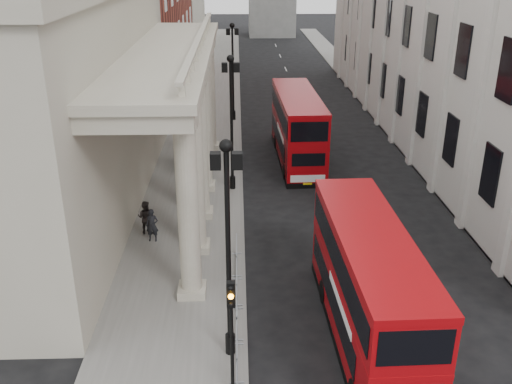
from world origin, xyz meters
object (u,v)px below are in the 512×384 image
lamp_post_south (228,238)px  pedestrian_a (152,225)px  bus_far (297,126)px  lamp_post_north (233,65)px  traffic_light (231,317)px  pedestrian_c (184,154)px  pedestrian_b (146,217)px  lamp_post_mid (231,114)px  bus_near (368,284)px

lamp_post_south → pedestrian_a: lamp_post_south is taller
bus_far → lamp_post_north: bearing=112.2°
bus_far → traffic_light: bearing=-102.4°
lamp_post_north → pedestrian_c: (-3.37, -12.16, -3.83)m
lamp_post_north → pedestrian_b: bearing=-101.6°
lamp_post_north → bus_far: bearing=-66.2°
lamp_post_mid → pedestrian_a: bearing=-120.4°
traffic_light → lamp_post_mid: bearing=90.3°
pedestrian_c → lamp_post_mid: bearing=-50.4°
pedestrian_b → traffic_light: bearing=122.8°
bus_near → bus_far: bearing=90.3°
pedestrian_a → pedestrian_b: size_ratio=0.96×
lamp_post_mid → bus_near: bearing=-70.9°
bus_near → lamp_post_north: bearing=98.2°
bus_near → pedestrian_c: size_ratio=5.56×
lamp_post_mid → pedestrian_b: size_ratio=4.59×
lamp_post_mid → bus_near: (5.21, -15.06, -2.52)m
bus_far → pedestrian_c: size_ratio=5.83×
lamp_post_north → pedestrian_c: size_ratio=4.35×
lamp_post_south → pedestrian_b: size_ratio=4.59×
traffic_light → bus_near: size_ratio=0.40×
bus_far → pedestrian_a: bearing=-126.3°
traffic_light → lamp_post_north: bearing=90.2°
bus_far → lamp_post_mid: bearing=-131.1°
lamp_post_south → bus_near: (5.21, 0.94, -2.52)m
lamp_post_mid → bus_far: bearing=50.5°
traffic_light → pedestrian_a: traffic_light is taller
lamp_post_mid → traffic_light: 18.11m
bus_far → pedestrian_b: bus_far is taller
bus_near → pedestrian_c: bus_near is taller
lamp_post_mid → pedestrian_c: bearing=131.2°
pedestrian_b → bus_far: bearing=-116.5°
traffic_light → lamp_post_south: bearing=92.8°
lamp_post_mid → pedestrian_a: 8.94m
pedestrian_a → pedestrian_c: size_ratio=0.91×
lamp_post_mid → traffic_light: bearing=-89.7°
pedestrian_a → pedestrian_c: (0.70, 10.77, 0.08)m
pedestrian_a → pedestrian_c: bearing=88.9°
traffic_light → bus_near: bus_near is taller
pedestrian_b → lamp_post_north: bearing=-90.0°
bus_far → pedestrian_a: (-8.67, -12.51, -1.51)m
lamp_post_north → pedestrian_a: lamp_post_north is taller
traffic_light → bus_far: (4.50, 23.60, -0.61)m
lamp_post_south → pedestrian_a: size_ratio=4.77×
bus_far → bus_near: bearing=-89.9°
lamp_post_south → lamp_post_mid: (0.00, 16.00, 0.00)m
lamp_post_south → bus_far: size_ratio=0.75×
lamp_post_north → bus_near: bearing=-80.5°
bus_near → pedestrian_a: bearing=137.4°
lamp_post_mid → pedestrian_c: lamp_post_mid is taller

